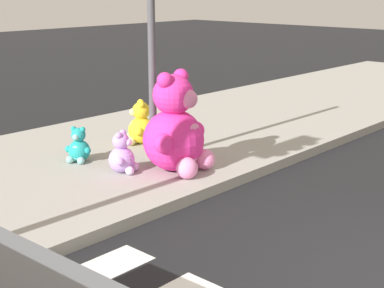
% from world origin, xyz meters
% --- Properties ---
extents(sidewalk, '(28.00, 4.40, 0.15)m').
position_xyz_m(sidewalk, '(0.00, 5.20, 0.07)').
color(sidewalk, '#9E9B93').
rests_on(sidewalk, ground_plane).
extents(sign_pole, '(0.56, 0.11, 3.20)m').
position_xyz_m(sign_pole, '(1.00, 4.40, 1.85)').
color(sign_pole, '#4C4C51').
rests_on(sign_pole, sidewalk).
extents(plush_pink_large, '(1.07, 0.98, 1.41)m').
position_xyz_m(plush_pink_large, '(0.87, 3.81, 0.71)').
color(plush_pink_large, '#F22D93').
rests_on(plush_pink_large, sidewalk).
extents(plush_yellow, '(0.52, 0.51, 0.72)m').
position_xyz_m(plush_yellow, '(1.50, 5.24, 0.44)').
color(plush_yellow, yellow).
rests_on(plush_yellow, sidewalk).
extents(plush_teal, '(0.38, 0.38, 0.53)m').
position_xyz_m(plush_teal, '(0.20, 5.15, 0.36)').
color(plush_teal, teal).
rests_on(plush_teal, sidewalk).
extents(plush_lavender, '(0.42, 0.43, 0.59)m').
position_xyz_m(plush_lavender, '(0.30, 4.29, 0.39)').
color(plush_lavender, '#B28CD8').
rests_on(plush_lavender, sidewalk).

